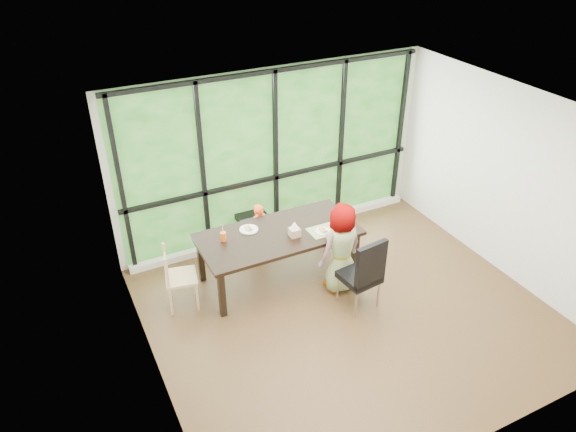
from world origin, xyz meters
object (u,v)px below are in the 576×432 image
object	(u,v)px
green_cup	(348,223)
chair_end_beech	(181,277)
white_mug	(341,210)
plate_far	(249,229)
child_toddler	(260,231)
child_older	(341,248)
orange_cup	(223,237)
plate_near	(323,231)
chair_interior_leather	(360,272)
chair_window_leather	(251,212)
tissue_box	(294,232)
dining_table	(279,255)

from	to	relation	value
green_cup	chair_end_beech	bearing A→B (deg)	172.53
white_mug	plate_far	bearing A→B (deg)	172.94
child_toddler	child_older	size ratio (longest dim) A/B	0.66
orange_cup	plate_near	bearing A→B (deg)	-17.39
chair_interior_leather	orange_cup	xyz separation A→B (m)	(-1.43, 1.18, 0.27)
child_toddler	orange_cup	xyz separation A→B (m)	(-0.74, -0.46, 0.38)
plate_near	chair_window_leather	bearing A→B (deg)	113.51
chair_window_leather	white_mug	size ratio (longest dim) A/B	12.28
chair_interior_leather	plate_near	world-z (taller)	chair_interior_leather
plate_far	green_cup	xyz separation A→B (m)	(1.28, -0.53, 0.05)
chair_window_leather	plate_near	world-z (taller)	chair_window_leather
child_older	chair_end_beech	bearing A→B (deg)	-23.44
child_toddler	plate_far	world-z (taller)	child_toddler
child_older	chair_window_leather	bearing A→B (deg)	-75.29
chair_interior_leather	white_mug	size ratio (longest dim) A/B	12.28
chair_end_beech	plate_far	size ratio (longest dim) A/B	3.46
tissue_box	green_cup	bearing A→B (deg)	-8.82
dining_table	chair_interior_leather	bearing A→B (deg)	-56.05
child_toddler	dining_table	bearing A→B (deg)	-105.51
chair_interior_leather	plate_near	distance (m)	0.81
chair_interior_leather	tissue_box	xyz separation A→B (m)	(-0.52, 0.85, 0.27)
child_toddler	orange_cup	distance (m)	0.95
plate_far	orange_cup	bearing A→B (deg)	-167.56
child_toddler	tissue_box	world-z (taller)	tissue_box
chair_interior_leather	chair_end_beech	bearing A→B (deg)	-33.29
child_older	plate_far	xyz separation A→B (m)	(-0.99, 0.83, 0.10)
dining_table	white_mug	distance (m)	1.13
chair_window_leather	chair_interior_leather	distance (m)	2.14
child_older	tissue_box	world-z (taller)	child_older
green_cup	tissue_box	world-z (taller)	green_cup
dining_table	tissue_box	world-z (taller)	tissue_box
tissue_box	dining_table	bearing A→B (deg)	135.82
chair_end_beech	dining_table	bearing A→B (deg)	-79.18
child_toddler	child_older	xyz separation A→B (m)	(0.65, -1.20, 0.23)
child_toddler	plate_near	distance (m)	1.09
chair_interior_leather	plate_far	bearing A→B (deg)	-57.99
chair_window_leather	orange_cup	distance (m)	1.18
dining_table	tissue_box	distance (m)	0.49
plate_far	green_cup	distance (m)	1.39
plate_near	green_cup	distance (m)	0.38
plate_far	white_mug	distance (m)	1.39
chair_window_leather	plate_far	size ratio (longest dim) A/B	4.15
green_cup	white_mug	bearing A→B (deg)	74.15
orange_cup	plate_far	bearing A→B (deg)	12.44
white_mug	tissue_box	world-z (taller)	tissue_box
chair_end_beech	plate_near	bearing A→B (deg)	-86.07
chair_end_beech	plate_near	size ratio (longest dim) A/B	4.21
dining_table	orange_cup	xyz separation A→B (m)	(-0.74, 0.16, 0.44)
chair_interior_leather	tissue_box	world-z (taller)	chair_interior_leather
green_cup	child_toddler	bearing A→B (deg)	136.19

